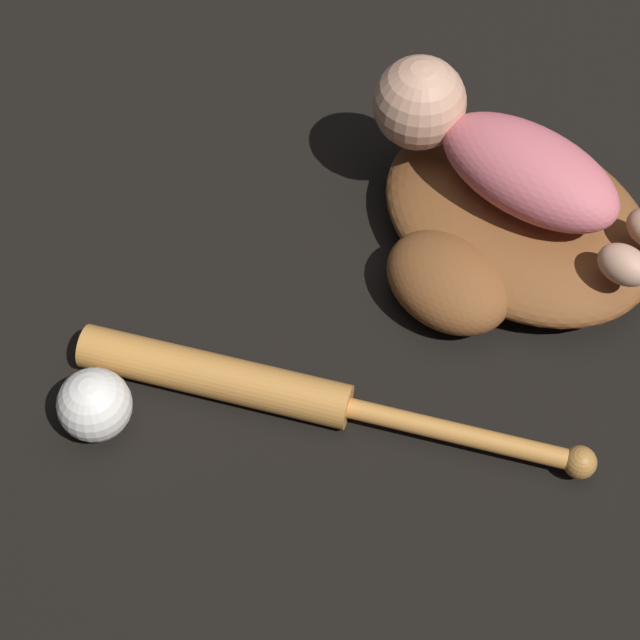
# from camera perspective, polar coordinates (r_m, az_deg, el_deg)

# --- Properties ---
(ground_plane) EXTENTS (6.00, 6.00, 0.00)m
(ground_plane) POSITION_cam_1_polar(r_m,az_deg,el_deg) (1.29, 8.41, 6.66)
(ground_plane) COLOR black
(baseball_glove) EXTENTS (0.40, 0.37, 0.08)m
(baseball_glove) POSITION_cam_1_polar(r_m,az_deg,el_deg) (1.21, 9.91, 4.80)
(baseball_glove) COLOR brown
(baseball_glove) RESTS_ON ground
(baby_figure) EXTENTS (0.36, 0.20, 0.10)m
(baby_figure) POSITION_cam_1_polar(r_m,az_deg,el_deg) (1.17, 9.35, 8.89)
(baby_figure) COLOR #D16670
(baby_figure) RESTS_ON baseball_glove
(baseball_bat) EXTENTS (0.54, 0.08, 0.05)m
(baseball_bat) POSITION_cam_1_polar(r_m,az_deg,el_deg) (1.09, -2.99, -3.63)
(baseball_bat) COLOR #C6843D
(baseball_bat) RESTS_ON ground
(baseball) EXTENTS (0.08, 0.08, 0.08)m
(baseball) POSITION_cam_1_polar(r_m,az_deg,el_deg) (1.09, -11.93, -4.45)
(baseball) COLOR white
(baseball) RESTS_ON ground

